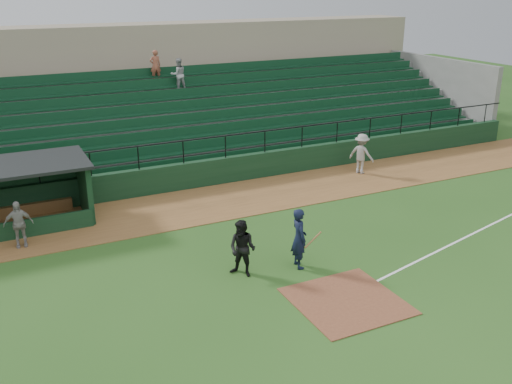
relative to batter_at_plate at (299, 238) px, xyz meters
name	(u,v)px	position (x,y,z in m)	size (l,w,h in m)	color
ground	(328,286)	(0.17, -1.51, -1.00)	(90.00, 90.00, 0.00)	#264F19
warning_track	(225,201)	(0.17, 6.49, -0.99)	(40.00, 4.00, 0.03)	brown
home_plate_dirt	(347,301)	(0.17, -2.51, -0.99)	(3.00, 3.00, 0.03)	brown
foul_line	(489,226)	(8.17, -0.31, -1.00)	(18.00, 0.09, 0.01)	white
stadium_structure	(162,110)	(0.17, 14.95, 1.30)	(38.00, 13.08, 6.40)	black
batter_at_plate	(299,238)	(0.00, 0.00, 0.00)	(1.08, 0.79, 2.01)	black
umpire	(242,249)	(-1.87, 0.26, -0.08)	(0.89, 0.70, 1.84)	black
runner	(361,154)	(7.51, 7.04, -0.01)	(1.25, 0.72, 1.93)	#99938F
dugout_player_a	(18,224)	(-7.95, 5.51, -0.14)	(0.98, 0.41, 1.67)	gray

